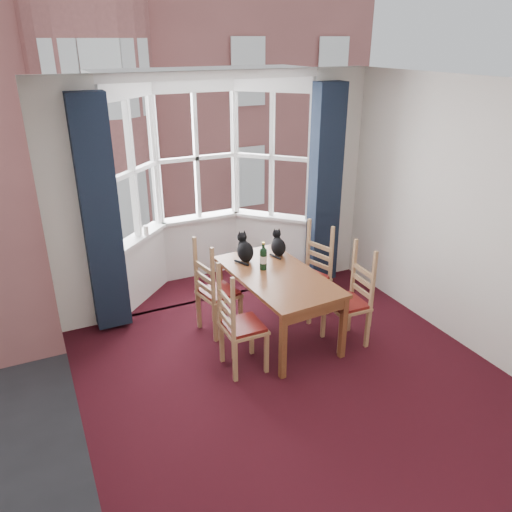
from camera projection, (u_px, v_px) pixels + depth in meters
floor at (309, 396)px, 4.74m from camera, size 4.50×4.50×0.00m
ceiling at (325, 86)px, 3.62m from camera, size 4.50×4.50×0.00m
wall_left at (65, 314)px, 3.39m from camera, size 0.00×4.50×4.50m
wall_right at (487, 226)px, 4.97m from camera, size 0.00×4.50×4.50m
wall_back_pier_left at (76, 212)px, 5.39m from camera, size 0.70×0.12×2.80m
wall_back_pier_right at (332, 178)px, 6.69m from camera, size 0.70×0.12×2.80m
bay_window at (204, 183)px, 6.46m from camera, size 2.76×0.94×2.80m
curtain_left at (101, 218)px, 5.35m from camera, size 0.38×0.22×2.60m
curtain_right at (325, 187)px, 6.47m from camera, size 0.38×0.22×2.60m
dining_table at (277, 281)px, 5.49m from camera, size 0.93×1.61×0.75m
chair_left_near at (235, 329)px, 4.95m from camera, size 0.40×0.42×0.92m
chair_left_far at (212, 296)px, 5.59m from camera, size 0.47×0.49×0.92m
chair_right_near at (354, 303)px, 5.44m from camera, size 0.42×0.43×0.92m
chair_right_far at (313, 276)px, 6.04m from camera, size 0.51×0.52×0.92m
cat_left at (245, 250)px, 5.74m from camera, size 0.19×0.26×0.35m
cat_right at (278, 245)px, 5.90m from camera, size 0.20×0.25×0.32m
wine_bottle at (263, 258)px, 5.52m from camera, size 0.08×0.08×0.32m
candle_tall at (146, 230)px, 6.19m from camera, size 0.06×0.06×0.12m
street at (60, 185)px, 33.83m from camera, size 80.00×80.00×0.00m
tenement_building at (81, 91)px, 15.69m from camera, size 18.40×7.80×15.20m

